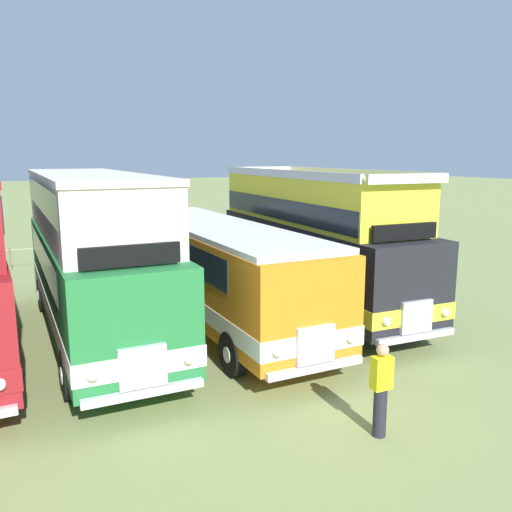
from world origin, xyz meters
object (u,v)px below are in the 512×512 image
Objects in this scene: bus_seventh_in_row at (216,265)px; bus_sixth_in_row at (92,249)px; bus_eighth_in_row at (314,237)px; marshal_person at (381,389)px.

bus_sixth_in_row is at bearing 176.26° from bus_seventh_in_row.
bus_eighth_in_row is 8.31m from marshal_person.
marshal_person is at bearing -87.32° from bus_seventh_in_row.
bus_eighth_in_row is at bearing 2.88° from bus_seventh_in_row.
bus_eighth_in_row is (6.91, -0.05, -0.12)m from bus_sixth_in_row.
bus_seventh_in_row is 1.11× the size of bus_eighth_in_row.
bus_sixth_in_row is 6.91m from bus_eighth_in_row.
bus_seventh_in_row is at bearing -3.74° from bus_sixth_in_row.
marshal_person is (0.35, -7.39, -0.87)m from bus_seventh_in_row.
bus_sixth_in_row is at bearing 116.52° from marshal_person.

